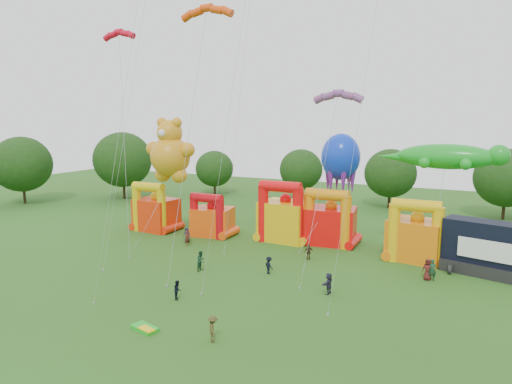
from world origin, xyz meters
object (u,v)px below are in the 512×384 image
at_px(bouncy_castle_2, 284,218).
at_px(teddy_bear_kite, 165,172).
at_px(stage_trailer, 489,249).
at_px(spectator_4, 309,252).
at_px(gecko_kite, 443,174).
at_px(octopus_kite, 331,188).
at_px(spectator_0, 187,235).
at_px(bouncy_castle_0, 155,212).

xyz_separation_m(bouncy_castle_2, teddy_bear_kite, (-12.65, -6.06, 5.48)).
height_order(stage_trailer, spectator_4, stage_trailer).
distance_m(gecko_kite, octopus_kite, 12.21).
bearing_deg(spectator_0, teddy_bear_kite, 176.04).
relative_size(stage_trailer, spectator_0, 4.59).
bearing_deg(teddy_bear_kite, stage_trailer, 5.20).
xyz_separation_m(stage_trailer, spectator_4, (-16.49, -2.99, -1.60)).
bearing_deg(bouncy_castle_0, teddy_bear_kite, -38.27).
bearing_deg(teddy_bear_kite, bouncy_castle_2, 25.58).
height_order(bouncy_castle_0, bouncy_castle_2, bouncy_castle_2).
xyz_separation_m(bouncy_castle_0, teddy_bear_kite, (4.42, -3.49, 5.80)).
bearing_deg(spectator_0, bouncy_castle_0, 146.30).
relative_size(bouncy_castle_2, teddy_bear_kite, 0.50).
distance_m(gecko_kite, spectator_0, 28.83).
bearing_deg(spectator_0, gecko_kite, 2.90).
xyz_separation_m(bouncy_castle_2, gecko_kite, (17.14, 0.03, 6.12)).
relative_size(teddy_bear_kite, spectator_0, 8.07).
xyz_separation_m(bouncy_castle_2, spectator_0, (-9.95, -5.81, -1.86)).
bearing_deg(octopus_kite, teddy_bear_kite, -157.92).
bearing_deg(bouncy_castle_2, octopus_kite, 12.86).
bearing_deg(spectator_4, bouncy_castle_2, -89.25).
relative_size(gecko_kite, spectator_0, 6.90).
height_order(gecko_kite, spectator_4, gecko_kite).
distance_m(bouncy_castle_2, spectator_0, 11.67).
bearing_deg(stage_trailer, teddy_bear_kite, -174.80).
height_order(bouncy_castle_0, teddy_bear_kite, teddy_bear_kite).
bearing_deg(octopus_kite, spectator_4, -90.59).
relative_size(bouncy_castle_0, octopus_kite, 0.50).
bearing_deg(bouncy_castle_0, spectator_4, -8.58).
height_order(bouncy_castle_2, stage_trailer, bouncy_castle_2).
distance_m(octopus_kite, spectator_4, 9.10).
xyz_separation_m(gecko_kite, spectator_4, (-12.00, -5.95, -8.06)).
bearing_deg(spectator_0, stage_trailer, -4.07).
height_order(teddy_bear_kite, gecko_kite, teddy_bear_kite).
distance_m(bouncy_castle_2, teddy_bear_kite, 15.06).
height_order(gecko_kite, octopus_kite, octopus_kite).
bearing_deg(stage_trailer, bouncy_castle_0, 179.46).
height_order(bouncy_castle_2, teddy_bear_kite, teddy_bear_kite).
distance_m(bouncy_castle_0, gecko_kite, 34.90).
distance_m(octopus_kite, spectator_0, 17.61).
bearing_deg(gecko_kite, octopus_kite, 174.44).
bearing_deg(bouncy_castle_0, gecko_kite, 4.35).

